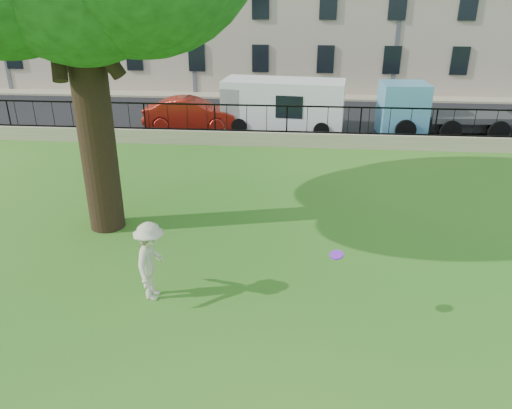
# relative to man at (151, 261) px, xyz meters

# --- Properties ---
(ground) EXTENTS (120.00, 120.00, 0.00)m
(ground) POSITION_rel_man_xyz_m (2.50, -0.64, -0.88)
(ground) COLOR #23701A
(ground) RESTS_ON ground
(retaining_wall) EXTENTS (50.00, 0.40, 0.60)m
(retaining_wall) POSITION_rel_man_xyz_m (2.50, 11.36, -0.58)
(retaining_wall) COLOR gray
(retaining_wall) RESTS_ON ground
(iron_railing) EXTENTS (50.00, 0.05, 1.13)m
(iron_railing) POSITION_rel_man_xyz_m (2.50, 11.36, 0.27)
(iron_railing) COLOR black
(iron_railing) RESTS_ON retaining_wall
(street) EXTENTS (60.00, 9.00, 0.01)m
(street) POSITION_rel_man_xyz_m (2.50, 16.06, -0.87)
(street) COLOR black
(street) RESTS_ON ground
(sidewalk) EXTENTS (60.00, 1.40, 0.12)m
(sidewalk) POSITION_rel_man_xyz_m (2.50, 21.26, -0.82)
(sidewalk) COLOR gray
(sidewalk) RESTS_ON ground
(man) EXTENTS (0.67, 1.14, 1.76)m
(man) POSITION_rel_man_xyz_m (0.00, 0.00, 0.00)
(man) COLOR beige
(man) RESTS_ON ground
(frisbee) EXTENTS (0.29, 0.29, 0.12)m
(frisbee) POSITION_rel_man_xyz_m (3.80, -0.47, 0.61)
(frisbee) COLOR #8126D9
(red_sedan) EXTENTS (4.45, 1.73, 1.44)m
(red_sedan) POSITION_rel_man_xyz_m (-2.00, 13.76, -0.16)
(red_sedan) COLOR #AB2015
(red_sedan) RESTS_ON street
(white_van) EXTENTS (5.67, 2.70, 2.30)m
(white_van) POSITION_rel_man_xyz_m (2.26, 13.99, 0.27)
(white_van) COLOR white
(white_van) RESTS_ON street
(blue_truck) EXTENTS (5.56, 2.18, 2.30)m
(blue_truck) POSITION_rel_man_xyz_m (9.32, 13.76, 0.27)
(blue_truck) COLOR #59A7D2
(blue_truck) RESTS_ON street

